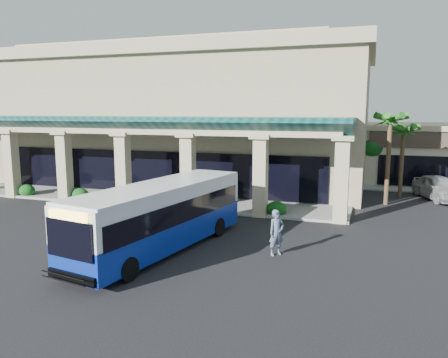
% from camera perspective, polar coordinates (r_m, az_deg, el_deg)
% --- Properties ---
extents(ground, '(110.00, 110.00, 0.00)m').
position_cam_1_polar(ground, '(21.15, -2.75, -7.76)').
color(ground, black).
extents(main_building, '(30.80, 14.80, 11.35)m').
position_cam_1_polar(main_building, '(38.11, -5.23, 8.30)').
color(main_building, tan).
rests_on(main_building, ground).
extents(arcade, '(30.00, 6.20, 5.70)m').
position_cam_1_polar(arcade, '(30.11, -12.27, 2.58)').
color(arcade, '#093938').
rests_on(arcade, ground).
extents(palm_0, '(2.40, 2.40, 6.60)m').
position_cam_1_polar(palm_0, '(29.98, 20.69, 3.05)').
color(palm_0, '#1F5917').
rests_on(palm_0, ground).
extents(palm_1, '(2.40, 2.40, 5.80)m').
position_cam_1_polar(palm_1, '(33.05, 22.23, 2.76)').
color(palm_1, '#1F5917').
rests_on(palm_1, ground).
extents(broadleaf_tree, '(2.60, 2.60, 4.81)m').
position_cam_1_polar(broadleaf_tree, '(38.01, 18.75, 2.92)').
color(broadleaf_tree, '#0F4511').
rests_on(broadleaf_tree, ground).
extents(transit_bus, '(4.25, 10.81, 2.94)m').
position_cam_1_polar(transit_bus, '(19.22, -8.21, -5.00)').
color(transit_bus, navy).
rests_on(transit_bus, ground).
extents(pedestrian, '(0.83, 0.84, 1.96)m').
position_cam_1_polar(pedestrian, '(18.66, 6.88, -6.96)').
color(pedestrian, slate).
rests_on(pedestrian, ground).
extents(car_silver, '(3.53, 5.37, 1.70)m').
position_cam_1_polar(car_silver, '(33.37, 26.26, -1.00)').
color(car_silver, '#B6B6B6').
rests_on(car_silver, ground).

